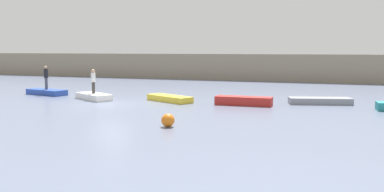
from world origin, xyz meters
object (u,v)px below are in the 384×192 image
at_px(rowboat_white, 94,97).
at_px(person_dark_shirt, 46,76).
at_px(mooring_buoy, 168,120).
at_px(person_white_shirt, 93,80).
at_px(rowboat_grey, 320,101).
at_px(rowboat_blue, 47,92).
at_px(rowboat_yellow, 170,98).
at_px(rowboat_red, 244,101).

distance_m(rowboat_white, person_dark_shirt, 5.49).
bearing_deg(mooring_buoy, person_white_shirt, 139.32).
xyz_separation_m(rowboat_white, mooring_buoy, (8.90, -7.64, 0.09)).
bearing_deg(rowboat_grey, rowboat_blue, 169.68).
bearing_deg(rowboat_grey, person_dark_shirt, 169.68).
height_order(rowboat_yellow, rowboat_grey, rowboat_grey).
bearing_deg(rowboat_red, rowboat_blue, 176.54).
bearing_deg(rowboat_yellow, person_white_shirt, -144.23).
distance_m(rowboat_white, rowboat_grey, 15.37).
distance_m(rowboat_blue, rowboat_white, 5.35).
distance_m(rowboat_grey, mooring_buoy, 12.22).
height_order(rowboat_white, person_dark_shirt, person_dark_shirt).
bearing_deg(mooring_buoy, rowboat_yellow, 112.24).
height_order(person_dark_shirt, person_white_shirt, person_dark_shirt).
distance_m(rowboat_blue, rowboat_red, 15.75).
bearing_deg(rowboat_grey, person_white_shirt, 176.32).
relative_size(rowboat_blue, person_dark_shirt, 1.90).
xyz_separation_m(person_dark_shirt, mooring_buoy, (14.06, -9.05, -1.14)).
xyz_separation_m(rowboat_grey, person_white_shirt, (-15.10, -2.88, 1.18)).
relative_size(rowboat_white, person_white_shirt, 1.86).
distance_m(rowboat_white, mooring_buoy, 11.73).
distance_m(rowboat_white, rowboat_red, 10.59).
bearing_deg(rowboat_red, rowboat_white, -177.12).
distance_m(rowboat_red, person_dark_shirt, 15.79).
height_order(person_dark_shirt, mooring_buoy, person_dark_shirt).
bearing_deg(rowboat_yellow, rowboat_red, 25.26).
height_order(person_white_shirt, mooring_buoy, person_white_shirt).
bearing_deg(rowboat_grey, rowboat_yellow, 177.43).
bearing_deg(rowboat_white, rowboat_blue, -165.89).
distance_m(person_dark_shirt, person_white_shirt, 5.35).
bearing_deg(rowboat_blue, person_white_shirt, -2.82).
height_order(rowboat_red, mooring_buoy, mooring_buoy).
relative_size(rowboat_yellow, person_dark_shirt, 1.94).
bearing_deg(rowboat_blue, rowboat_red, 9.79).
bearing_deg(person_dark_shirt, mooring_buoy, -32.77).
relative_size(rowboat_grey, mooring_buoy, 6.38).
relative_size(rowboat_blue, rowboat_white, 1.10).
bearing_deg(rowboat_blue, person_dark_shirt, 165.84).
bearing_deg(mooring_buoy, person_dark_shirt, 147.23).
relative_size(rowboat_blue, person_white_shirt, 2.05).
height_order(rowboat_white, person_white_shirt, person_white_shirt).
bearing_deg(rowboat_white, mooring_buoy, -11.34).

